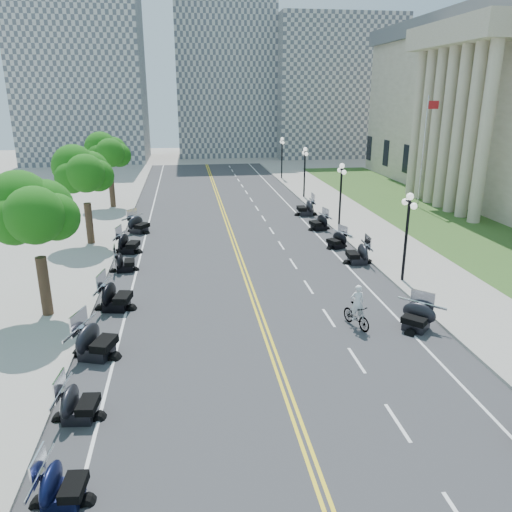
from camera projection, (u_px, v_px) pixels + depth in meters
name	position (u px, v px, depth m)	size (l,w,h in m)	color
ground	(262.00, 322.00, 23.23)	(160.00, 160.00, 0.00)	gray
road	(239.00, 256.00, 32.64)	(16.00, 90.00, 0.01)	#333335
centerline_yellow_a	(237.00, 256.00, 32.62)	(0.12, 90.00, 0.00)	yellow
centerline_yellow_b	(241.00, 256.00, 32.65)	(0.12, 90.00, 0.00)	yellow
edge_line_north	(334.00, 252.00, 33.49)	(0.12, 90.00, 0.00)	white
edge_line_south	(139.00, 260.00, 31.78)	(0.12, 90.00, 0.00)	white
lane_dash_4	(397.00, 422.00, 16.12)	(0.12, 2.00, 0.00)	white
lane_dash_5	(357.00, 360.00, 19.88)	(0.12, 2.00, 0.00)	white
lane_dash_6	(329.00, 318.00, 23.65)	(0.12, 2.00, 0.00)	white
lane_dash_7	(309.00, 287.00, 27.42)	(0.12, 2.00, 0.00)	white
lane_dash_8	(293.00, 264.00, 31.18)	(0.12, 2.00, 0.00)	white
lane_dash_9	(281.00, 245.00, 34.95)	(0.12, 2.00, 0.00)	white
lane_dash_10	(272.00, 231.00, 38.71)	(0.12, 2.00, 0.00)	white
lane_dash_11	(264.00, 218.00, 42.48)	(0.12, 2.00, 0.00)	white
lane_dash_12	(257.00, 208.00, 46.24)	(0.12, 2.00, 0.00)	white
lane_dash_13	(251.00, 200.00, 50.01)	(0.12, 2.00, 0.00)	white
lane_dash_14	(246.00, 192.00, 53.77)	(0.12, 2.00, 0.00)	white
lane_dash_15	(242.00, 186.00, 57.54)	(0.12, 2.00, 0.00)	white
lane_dash_16	(238.00, 180.00, 61.30)	(0.12, 2.00, 0.00)	white
lane_dash_17	(235.00, 175.00, 65.07)	(0.12, 2.00, 0.00)	white
lane_dash_18	(232.00, 171.00, 68.83)	(0.12, 2.00, 0.00)	white
lane_dash_19	(230.00, 167.00, 72.60)	(0.12, 2.00, 0.00)	white
sidewalk_north	(392.00, 248.00, 34.02)	(5.00, 90.00, 0.15)	#9E9991
sidewalk_south	(72.00, 262.00, 31.21)	(5.00, 90.00, 0.15)	#9E9991
lawn	(433.00, 218.00, 42.49)	(9.00, 60.00, 0.10)	#356023
distant_block_a	(82.00, 74.00, 75.15)	(18.00, 14.00, 26.00)	gray
distant_block_b	(224.00, 63.00, 83.12)	(16.00, 12.00, 30.00)	gray
distant_block_c	(333.00, 88.00, 83.94)	(20.00, 14.00, 22.00)	gray
street_lamp_2	(406.00, 238.00, 27.33)	(0.50, 1.20, 4.90)	black
street_lamp_3	(340.00, 196.00, 38.63)	(0.50, 1.20, 4.90)	black
street_lamp_4	(305.00, 173.00, 49.93)	(0.50, 1.20, 4.90)	black
street_lamp_5	(282.00, 158.00, 61.22)	(0.50, 1.20, 4.90)	black
flagpole	(423.00, 154.00, 44.79)	(1.10, 0.20, 10.00)	silver
tree_2	(35.00, 220.00, 22.30)	(4.80, 4.80, 9.20)	#235619
tree_3	(84.00, 178.00, 33.60)	(4.80, 4.80, 9.20)	#235619
tree_4	(109.00, 156.00, 44.89)	(4.80, 4.80, 9.20)	#235619
motorcycle_n_5	(417.00, 316.00, 22.31)	(1.93, 1.93, 1.35)	black
motorcycle_n_7	(358.00, 252.00, 31.05)	(2.05, 2.05, 1.44)	black
motorcycle_n_8	(337.00, 239.00, 34.23)	(1.76, 1.76, 1.23)	black
motorcycle_n_9	(319.00, 221.00, 38.76)	(1.94, 1.94, 1.36)	black
motorcycle_n_10	(306.00, 207.00, 43.37)	(2.20, 2.20, 1.54)	black
motorcycle_s_3	(62.00, 483.00, 12.77)	(1.79, 1.79, 1.25)	black
motorcycle_s_4	(78.00, 401.00, 16.14)	(1.86, 1.86, 1.30)	black
motorcycle_s_5	(96.00, 339.00, 19.93)	(2.24, 2.24, 1.57)	black
motorcycle_s_6	(116.00, 295.00, 24.39)	(2.20, 2.20, 1.54)	black
motorcycle_s_7	(124.00, 261.00, 29.73)	(1.85, 1.85, 1.29)	black
motorcycle_s_8	(128.00, 242.00, 33.13)	(2.09, 2.09, 1.46)	black
motorcycle_s_9	(139.00, 223.00, 37.94)	(2.08, 2.08, 1.46)	black
bicycle	(356.00, 316.00, 22.58)	(0.52, 1.86, 1.12)	#A51414
cyclist_rider	(358.00, 287.00, 22.14)	(0.62, 0.41, 1.70)	white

